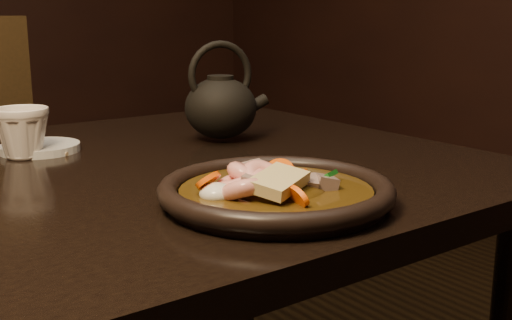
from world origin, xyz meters
TOP-DOWN VIEW (x-y plane):
  - plate at (0.31, -0.28)m, footprint 0.30×0.30m
  - stirfry at (0.30, -0.28)m, footprint 0.19×0.18m
  - saucer_right at (0.18, 0.20)m, footprint 0.13×0.13m
  - tea_cup at (0.14, 0.17)m, footprint 0.11×0.10m
  - chopsticks at (0.13, 0.24)m, footprint 0.14×0.21m
  - teapot at (0.48, 0.10)m, footprint 0.16×0.13m

SIDE VIEW (x-z plane):
  - chopsticks at x=0.13m, z-range 0.75..0.76m
  - saucer_right at x=0.18m, z-range 0.75..0.76m
  - plate at x=0.31m, z-range 0.75..0.78m
  - stirfry at x=0.30m, z-range 0.74..0.80m
  - tea_cup at x=0.14m, z-range 0.75..0.84m
  - teapot at x=0.48m, z-range 0.73..0.91m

